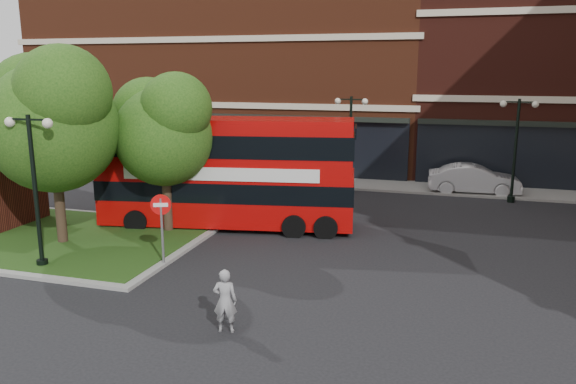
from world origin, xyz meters
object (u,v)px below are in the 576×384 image
(woman, at_px, (225,301))
(car_white, at_px, (474,179))
(bus, at_px, (227,165))
(car_silver, at_px, (249,173))

(woman, relative_size, car_white, 0.35)
(bus, xyz_separation_m, car_silver, (-2.04, 7.97, -1.85))
(woman, bearing_deg, car_white, -121.50)
(car_silver, bearing_deg, bus, -162.67)
(bus, bearing_deg, car_silver, 94.69)
(bus, distance_m, woman, 9.67)
(bus, relative_size, woman, 6.46)
(bus, distance_m, car_silver, 8.43)
(bus, relative_size, car_silver, 2.51)
(woman, distance_m, car_white, 19.33)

